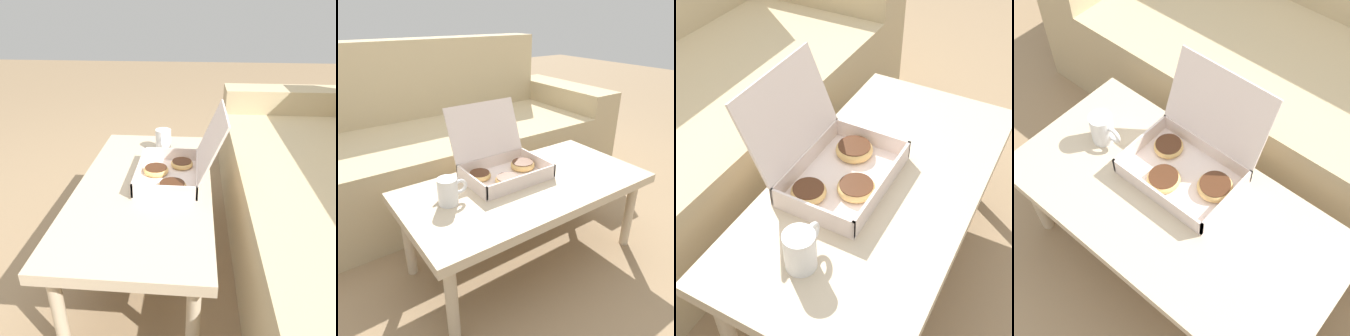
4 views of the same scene
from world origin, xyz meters
TOP-DOWN VIEW (x-y plane):
  - ground_plane at (0.00, 0.00)m, footprint 12.00×12.00m
  - coffee_table at (0.00, -0.04)m, footprint 1.09×0.54m
  - pastry_box at (-0.04, 0.09)m, footprint 0.36×0.35m
  - coffee_mug at (-0.35, 0.00)m, footprint 0.12×0.08m

SIDE VIEW (x-z plane):
  - ground_plane at x=0.00m, z-range 0.00..0.00m
  - coffee_table at x=0.00m, z-range 0.16..0.57m
  - coffee_mug at x=-0.35m, z-range 0.41..0.51m
  - pastry_box at x=-0.04m, z-range 0.31..0.61m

